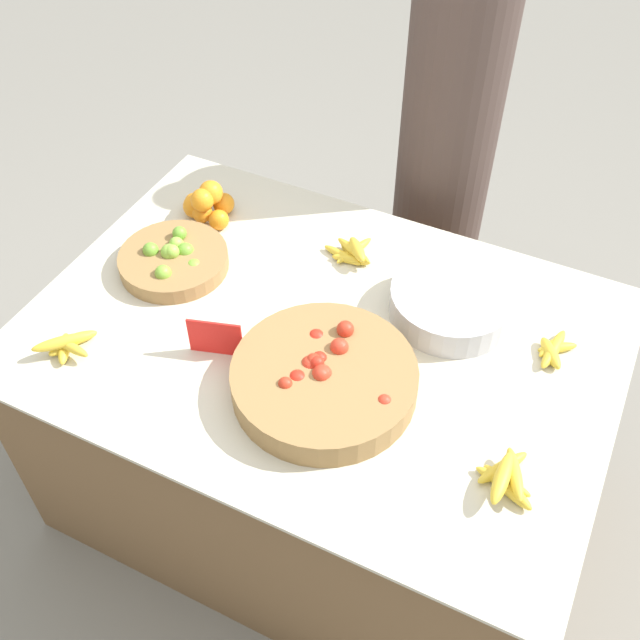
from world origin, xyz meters
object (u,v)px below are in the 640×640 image
at_px(price_sign, 215,338).
at_px(lime_bowl, 174,260).
at_px(tomato_basket, 324,379).
at_px(vendor_person, 442,178).
at_px(metal_bowl, 451,303).

bearing_deg(price_sign, lime_bowl, 124.33).
bearing_deg(tomato_basket, price_sign, -177.33).
height_order(price_sign, vendor_person, vendor_person).
relative_size(price_sign, vendor_person, 0.09).
relative_size(metal_bowl, price_sign, 2.44).
bearing_deg(metal_bowl, price_sign, -141.07).
distance_m(price_sign, vendor_person, 1.08).
distance_m(metal_bowl, price_sign, 0.66).
distance_m(metal_bowl, vendor_person, 0.68).
height_order(tomato_basket, price_sign, price_sign).
bearing_deg(vendor_person, tomato_basket, -87.59).
relative_size(lime_bowl, tomato_basket, 0.68).
height_order(lime_bowl, vendor_person, vendor_person).
xyz_separation_m(metal_bowl, vendor_person, (-0.24, 0.63, -0.06)).
bearing_deg(metal_bowl, vendor_person, 111.12).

